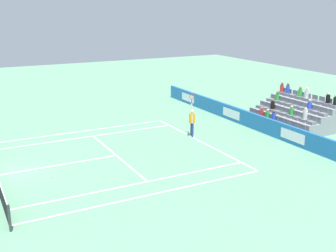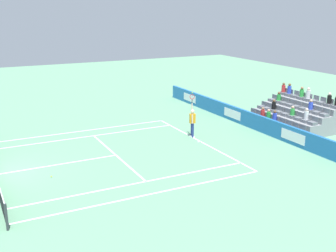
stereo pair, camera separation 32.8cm
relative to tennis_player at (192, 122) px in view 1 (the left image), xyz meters
The scene contains 12 objects.
line_baseline 1.47m from the tennis_player, behind, with size 10.97×0.10×0.01m, color white.
line_service 5.73m from the tennis_player, 101.17° to the left, with size 8.23×0.10×0.01m, color white.
line_centre_service 8.86m from the tennis_player, 97.13° to the left, with size 0.10×6.40×0.01m, color white.
line_singles_sideline_left 6.78m from the tennis_player, 63.22° to the left, with size 0.10×11.89×0.01m, color white.
line_singles_sideline_right 8.00m from the tennis_player, 131.01° to the left, with size 0.10×11.89×0.01m, color white.
line_doubles_sideline_left 7.49m from the tennis_player, 53.74° to the left, with size 0.10×11.89×0.01m, color white.
line_doubles_sideline_right 8.95m from the tennis_player, 137.68° to the left, with size 0.10×11.89×0.01m, color white.
line_centre_mark 1.48m from the tennis_player, behind, with size 0.10×0.20×0.01m, color white.
sponsor_barrier 4.73m from the tennis_player, 103.41° to the right, with size 24.73×0.22×1.08m.
tennis_player is the anchor object (origin of this frame).
stadium_stand 7.61m from the tennis_player, 98.24° to the right, with size 5.58×3.80×2.62m.
loose_tennis_ball 9.83m from the tennis_player, 105.69° to the left, with size 0.07×0.07×0.07m, color #D1E533.
Camera 1 is at (-20.92, 1.31, 7.98)m, focal length 45.13 mm.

